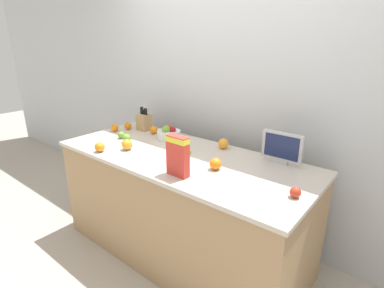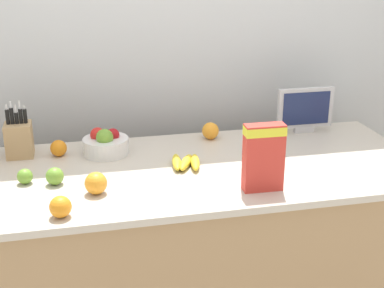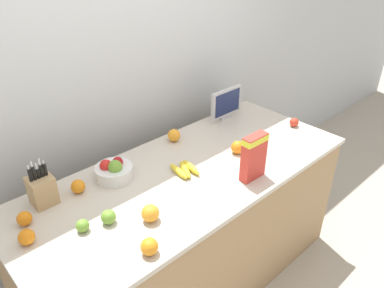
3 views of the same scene
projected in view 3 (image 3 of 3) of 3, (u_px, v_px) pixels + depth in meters
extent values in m
plane|color=#B2A899|center=(189.00, 277.00, 2.69)|extent=(14.00, 14.00, 0.00)
cube|color=silver|center=(120.00, 82.00, 2.45)|extent=(9.00, 0.06, 2.60)
cube|color=tan|center=(188.00, 231.00, 2.47)|extent=(2.10, 0.86, 0.89)
cube|color=beige|center=(188.00, 174.00, 2.24)|extent=(2.13, 0.89, 0.03)
cube|color=tan|center=(42.00, 190.00, 1.94)|extent=(0.12, 0.12, 0.16)
cylinder|color=black|center=(30.00, 175.00, 1.86)|extent=(0.02, 0.02, 0.07)
cube|color=silver|center=(28.00, 167.00, 1.83)|extent=(0.01, 0.00, 0.03)
cylinder|color=black|center=(34.00, 173.00, 1.87)|extent=(0.02, 0.02, 0.07)
cube|color=silver|center=(32.00, 164.00, 1.84)|extent=(0.01, 0.00, 0.03)
cylinder|color=black|center=(38.00, 174.00, 1.89)|extent=(0.02, 0.02, 0.05)
cube|color=silver|center=(36.00, 166.00, 1.86)|extent=(0.01, 0.00, 0.04)
cylinder|color=black|center=(41.00, 171.00, 1.89)|extent=(0.02, 0.02, 0.07)
cube|color=silver|center=(39.00, 162.00, 1.87)|extent=(0.01, 0.00, 0.04)
cylinder|color=black|center=(45.00, 170.00, 1.90)|extent=(0.02, 0.02, 0.07)
cube|color=silver|center=(43.00, 162.00, 1.88)|extent=(0.01, 0.00, 0.02)
cube|color=#B7B7BC|center=(226.00, 117.00, 2.84)|extent=(0.11, 0.03, 0.03)
cube|color=#B7B7BC|center=(226.00, 102.00, 2.77)|extent=(0.30, 0.02, 0.21)
cube|color=#19234C|center=(228.00, 103.00, 2.77)|extent=(0.26, 0.00, 0.17)
cube|color=red|center=(254.00, 157.00, 2.11)|extent=(0.16, 0.06, 0.28)
cube|color=yellow|center=(255.00, 140.00, 2.05)|extent=(0.16, 0.07, 0.04)
cylinder|color=silver|center=(114.00, 172.00, 2.15)|extent=(0.22, 0.22, 0.08)
sphere|color=#A31419|center=(118.00, 162.00, 2.16)|extent=(0.06, 0.06, 0.06)
sphere|color=red|center=(106.00, 166.00, 2.12)|extent=(0.07, 0.07, 0.07)
sphere|color=#6B9E33|center=(115.00, 167.00, 2.11)|extent=(0.08, 0.08, 0.08)
ellipsoid|color=yellow|center=(191.00, 168.00, 2.23)|extent=(0.07, 0.18, 0.04)
ellipsoid|color=yellow|center=(185.00, 169.00, 2.21)|extent=(0.11, 0.18, 0.04)
ellipsoid|color=yellow|center=(179.00, 171.00, 2.20)|extent=(0.06, 0.18, 0.04)
sphere|color=#6B9E33|center=(108.00, 217.00, 1.83)|extent=(0.07, 0.07, 0.07)
sphere|color=red|center=(294.00, 122.00, 2.72)|extent=(0.07, 0.07, 0.07)
sphere|color=#6B9E33|center=(83.00, 226.00, 1.78)|extent=(0.06, 0.06, 0.06)
sphere|color=orange|center=(78.00, 186.00, 2.04)|extent=(0.08, 0.08, 0.08)
sphere|color=orange|center=(174.00, 135.00, 2.53)|extent=(0.09, 0.09, 0.09)
sphere|color=orange|center=(238.00, 147.00, 2.39)|extent=(0.08, 0.08, 0.08)
sphere|color=orange|center=(150.00, 213.00, 1.84)|extent=(0.09, 0.09, 0.09)
sphere|color=orange|center=(149.00, 247.00, 1.65)|extent=(0.08, 0.08, 0.08)
sphere|color=orange|center=(24.00, 219.00, 1.82)|extent=(0.07, 0.07, 0.07)
sphere|color=orange|center=(27.00, 237.00, 1.71)|extent=(0.08, 0.08, 0.08)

